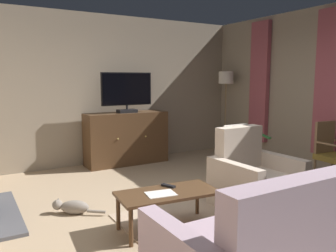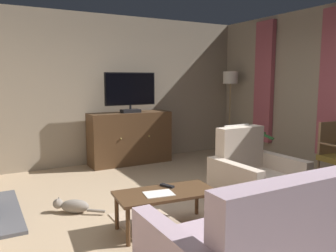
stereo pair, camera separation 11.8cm
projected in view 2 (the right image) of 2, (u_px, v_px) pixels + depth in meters
ground_plane at (197, 214)px, 4.16m from camera, size 6.12×6.52×0.04m
wall_back at (111, 90)px, 6.58m from camera, size 6.12×0.10×2.79m
curtain_panel_near at (333, 83)px, 5.44m from camera, size 0.10×0.44×2.34m
curtain_panel_far at (264, 82)px, 6.74m from camera, size 0.10×0.44×2.34m
rug_central at (220, 222)px, 3.86m from camera, size 2.07×1.64×0.01m
tv_cabinet at (130, 139)px, 6.52m from camera, size 1.55×0.52×0.98m
television at (130, 91)px, 6.35m from camera, size 0.98×0.20×0.74m
coffee_table at (166, 196)px, 3.65m from camera, size 1.11×0.61×0.42m
tv_remote at (167, 186)px, 3.81m from camera, size 0.11×0.18×0.02m
folded_newspaper at (159, 194)px, 3.57m from camera, size 0.33×0.27×0.01m
sofa_floral at (256, 252)px, 2.58m from camera, size 1.56×0.95×0.96m
armchair_facing_sofa at (255, 182)px, 4.33m from camera, size 0.96×0.90×1.00m
side_chair_beside_plant at (335, 153)px, 5.04m from camera, size 0.46×0.46×0.97m
potted_plant_small_fern_corner at (242, 161)px, 5.72m from camera, size 0.82×0.88×0.85m
cat at (73, 206)px, 4.14m from camera, size 0.54×0.44×0.18m
floor_lamp at (230, 86)px, 7.21m from camera, size 0.31×0.31×1.75m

